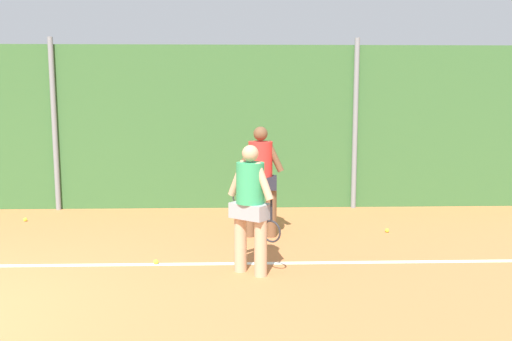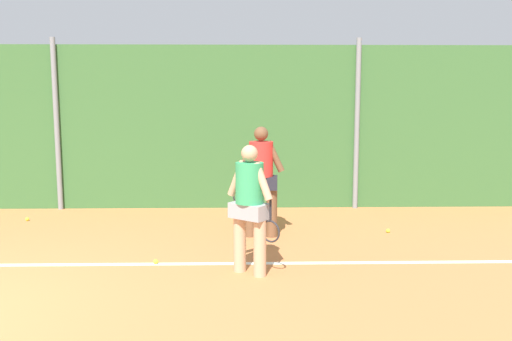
# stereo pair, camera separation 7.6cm
# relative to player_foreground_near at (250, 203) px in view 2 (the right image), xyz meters

# --- Properties ---
(hedge_fence_backdrop) EXTENTS (20.19, 0.25, 3.19)m
(hedge_fence_backdrop) POSITION_rel_player_foreground_near_xyz_m (-3.68, 4.16, 0.68)
(hedge_fence_backdrop) COLOR #386633
(hedge_fence_backdrop) RESTS_ON ground_plane
(fence_post_center) EXTENTS (0.10, 0.10, 3.32)m
(fence_post_center) POSITION_rel_player_foreground_near_xyz_m (-3.68, 3.98, 0.74)
(fence_post_center) COLOR gray
(fence_post_center) RESTS_ON ground_plane
(fence_post_right) EXTENTS (0.10, 0.10, 3.32)m
(fence_post_right) POSITION_rel_player_foreground_near_xyz_m (2.14, 3.98, 0.74)
(fence_post_right) COLOR gray
(fence_post_right) RESTS_ON ground_plane
(player_foreground_near) EXTENTS (0.66, 0.52, 1.64)m
(player_foreground_near) POSITION_rel_player_foreground_near_xyz_m (0.00, 0.00, 0.00)
(player_foreground_near) COLOR tan
(player_foreground_near) RESTS_ON ground_plane
(player_midcourt) EXTENTS (0.81, 0.38, 1.75)m
(player_midcourt) POSITION_rel_player_foreground_near_xyz_m (0.19, 1.82, 0.07)
(player_midcourt) COLOR brown
(player_midcourt) RESTS_ON ground_plane
(tennis_ball_1) EXTENTS (0.07, 0.07, 0.07)m
(tennis_ball_1) POSITION_rel_player_foreground_near_xyz_m (-1.26, 0.41, -0.88)
(tennis_ball_1) COLOR #CCDB33
(tennis_ball_1) RESTS_ON ground_plane
(tennis_ball_3) EXTENTS (0.07, 0.07, 0.07)m
(tennis_ball_3) POSITION_rel_player_foreground_near_xyz_m (-3.96, 2.99, -0.88)
(tennis_ball_3) COLOR #CCDB33
(tennis_ball_3) RESTS_ON ground_plane
(tennis_ball_4) EXTENTS (0.07, 0.07, 0.07)m
(tennis_ball_4) POSITION_rel_player_foreground_near_xyz_m (2.29, 2.00, -0.88)
(tennis_ball_4) COLOR #CCDB33
(tennis_ball_4) RESTS_ON ground_plane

